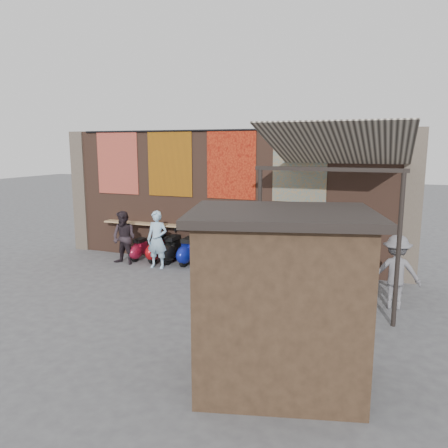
% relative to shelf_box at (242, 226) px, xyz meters
% --- Properties ---
extents(ground, '(70.00, 70.00, 0.00)m').
position_rel_shelf_box_xyz_m(ground, '(-0.72, -2.30, -1.26)').
color(ground, '#474749').
rests_on(ground, ground).
extents(brick_wall, '(10.00, 0.40, 4.00)m').
position_rel_shelf_box_xyz_m(brick_wall, '(-0.72, 0.40, 0.74)').
color(brick_wall, brown).
rests_on(brick_wall, ground).
extents(pier_left, '(0.50, 0.50, 4.00)m').
position_rel_shelf_box_xyz_m(pier_left, '(-5.92, 0.40, 0.74)').
color(pier_left, '#4C4238').
rests_on(pier_left, ground).
extents(pier_right, '(0.50, 0.50, 4.00)m').
position_rel_shelf_box_xyz_m(pier_right, '(4.48, 0.40, 0.74)').
color(pier_right, '#4C4238').
rests_on(pier_right, ground).
extents(eating_counter, '(8.00, 0.32, 0.05)m').
position_rel_shelf_box_xyz_m(eating_counter, '(-0.72, 0.03, -0.16)').
color(eating_counter, '#9E7A51').
rests_on(eating_counter, brick_wall).
extents(shelf_box, '(0.56, 0.29, 0.27)m').
position_rel_shelf_box_xyz_m(shelf_box, '(0.00, 0.00, 0.00)').
color(shelf_box, white).
rests_on(shelf_box, eating_counter).
extents(tapestry_redgold, '(1.50, 0.02, 2.00)m').
position_rel_shelf_box_xyz_m(tapestry_redgold, '(-4.32, 0.18, 1.74)').
color(tapestry_redgold, maroon).
rests_on(tapestry_redgold, brick_wall).
extents(tapestry_sun, '(1.50, 0.02, 2.00)m').
position_rel_shelf_box_xyz_m(tapestry_sun, '(-2.42, 0.18, 1.74)').
color(tapestry_sun, orange).
rests_on(tapestry_sun, brick_wall).
extents(tapestry_orange, '(1.50, 0.02, 2.00)m').
position_rel_shelf_box_xyz_m(tapestry_orange, '(-0.42, 0.18, 1.74)').
color(tapestry_orange, '#AF3315').
rests_on(tapestry_orange, brick_wall).
extents(tapestry_multi, '(1.50, 0.02, 2.00)m').
position_rel_shelf_box_xyz_m(tapestry_multi, '(1.58, 0.18, 1.74)').
color(tapestry_multi, '#246684').
rests_on(tapestry_multi, brick_wall).
extents(hang_rail, '(9.50, 0.06, 0.06)m').
position_rel_shelf_box_xyz_m(hang_rail, '(-0.72, 0.17, 2.72)').
color(hang_rail, black).
rests_on(hang_rail, brick_wall).
extents(scooter_stool_0, '(0.32, 0.71, 0.67)m').
position_rel_shelf_box_xyz_m(scooter_stool_0, '(-3.30, -0.34, -0.92)').
color(scooter_stool_0, maroon).
rests_on(scooter_stool_0, ground).
extents(scooter_stool_1, '(0.38, 0.85, 0.81)m').
position_rel_shelf_box_xyz_m(scooter_stool_1, '(-2.67, -0.28, -0.86)').
color(scooter_stool_1, '#A90D12').
rests_on(scooter_stool_1, ground).
extents(scooter_stool_2, '(0.39, 0.86, 0.82)m').
position_rel_shelf_box_xyz_m(scooter_stool_2, '(-2.20, -0.25, -0.85)').
color(scooter_stool_2, black).
rests_on(scooter_stool_2, ground).
extents(scooter_stool_3, '(0.39, 0.86, 0.81)m').
position_rel_shelf_box_xyz_m(scooter_stool_3, '(-1.63, -0.28, -0.85)').
color(scooter_stool_3, navy).
rests_on(scooter_stool_3, ground).
extents(scooter_stool_4, '(0.34, 0.75, 0.71)m').
position_rel_shelf_box_xyz_m(scooter_stool_4, '(-1.02, -0.32, -0.91)').
color(scooter_stool_4, '#165A53').
rests_on(scooter_stool_4, ground).
extents(scooter_stool_5, '(0.35, 0.77, 0.74)m').
position_rel_shelf_box_xyz_m(scooter_stool_5, '(-0.51, -0.30, -0.89)').
color(scooter_stool_5, '#1B1751').
rests_on(scooter_stool_5, ground).
extents(scooter_stool_6, '(0.34, 0.74, 0.71)m').
position_rel_shelf_box_xyz_m(scooter_stool_6, '(0.03, -0.28, -0.91)').
color(scooter_stool_6, black).
rests_on(scooter_stool_6, ground).
extents(scooter_stool_7, '(0.38, 0.85, 0.80)m').
position_rel_shelf_box_xyz_m(scooter_stool_7, '(0.60, -0.29, -0.86)').
color(scooter_stool_7, '#0D4528').
rests_on(scooter_stool_7, ground).
extents(scooter_stool_8, '(0.34, 0.76, 0.73)m').
position_rel_shelf_box_xyz_m(scooter_stool_8, '(1.15, -0.26, -0.90)').
color(scooter_stool_8, '#0B5227').
rests_on(scooter_stool_8, ground).
extents(scooter_stool_9, '(0.33, 0.73, 0.70)m').
position_rel_shelf_box_xyz_m(scooter_stool_9, '(1.73, -0.32, -0.91)').
color(scooter_stool_9, '#151F4F').
rests_on(scooter_stool_9, ground).
extents(diner_left, '(0.64, 0.44, 1.69)m').
position_rel_shelf_box_xyz_m(diner_left, '(-2.31, -0.90, -0.42)').
color(diner_left, '#97BFDC').
rests_on(diner_left, ground).
extents(diner_right, '(0.83, 0.67, 1.62)m').
position_rel_shelf_box_xyz_m(diner_right, '(-3.44, -0.90, -0.45)').
color(diner_right, '#281F25').
rests_on(diner_right, ground).
extents(shopper_navy, '(1.09, 0.68, 1.74)m').
position_rel_shelf_box_xyz_m(shopper_navy, '(2.40, -1.57, -0.39)').
color(shopper_navy, black).
rests_on(shopper_navy, ground).
extents(shopper_grey, '(1.10, 0.68, 1.64)m').
position_rel_shelf_box_xyz_m(shopper_grey, '(4.18, -1.83, -0.44)').
color(shopper_grey, slate).
rests_on(shopper_grey, ground).
extents(shopper_tan, '(1.04, 0.96, 1.78)m').
position_rel_shelf_box_xyz_m(shopper_tan, '(2.55, -1.56, -0.37)').
color(shopper_tan, olive).
rests_on(shopper_tan, ground).
extents(market_stall, '(2.70, 2.29, 2.52)m').
position_rel_shelf_box_xyz_m(market_stall, '(2.57, -5.79, -0.00)').
color(market_stall, black).
rests_on(market_stall, ground).
extents(stall_roof, '(3.04, 2.61, 0.12)m').
position_rel_shelf_box_xyz_m(stall_roof, '(2.57, -5.79, 1.32)').
color(stall_roof, black).
rests_on(stall_roof, market_stall).
extents(stall_sign, '(1.17, 0.35, 0.50)m').
position_rel_shelf_box_xyz_m(stall_sign, '(2.33, -4.92, 0.57)').
color(stall_sign, gold).
rests_on(stall_sign, market_stall).
extents(stall_shelf, '(1.89, 0.60, 0.06)m').
position_rel_shelf_box_xyz_m(stall_shelf, '(2.33, -4.92, -0.34)').
color(stall_shelf, '#473321').
rests_on(stall_shelf, market_stall).
extents(awning_canvas, '(3.20, 3.28, 0.97)m').
position_rel_shelf_box_xyz_m(awning_canvas, '(2.78, -1.40, 2.29)').
color(awning_canvas, beige).
rests_on(awning_canvas, brick_wall).
extents(awning_ledger, '(3.30, 0.08, 0.12)m').
position_rel_shelf_box_xyz_m(awning_ledger, '(2.78, 0.19, 2.69)').
color(awning_ledger, '#33261C').
rests_on(awning_ledger, brick_wall).
extents(awning_header, '(3.00, 0.08, 0.08)m').
position_rel_shelf_box_xyz_m(awning_header, '(2.78, -2.90, 1.82)').
color(awning_header, black).
rests_on(awning_header, awning_post_left).
extents(awning_post_left, '(0.09, 0.09, 3.10)m').
position_rel_shelf_box_xyz_m(awning_post_left, '(1.38, -2.90, 0.29)').
color(awning_post_left, black).
rests_on(awning_post_left, ground).
extents(awning_post_right, '(0.09, 0.09, 3.10)m').
position_rel_shelf_box_xyz_m(awning_post_right, '(4.18, -2.90, 0.29)').
color(awning_post_right, black).
rests_on(awning_post_right, ground).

